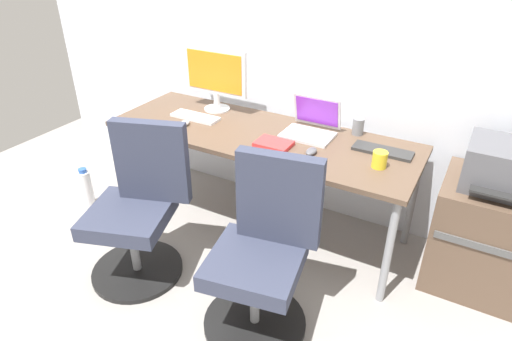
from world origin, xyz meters
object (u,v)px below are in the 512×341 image
at_px(water_bottle_on_floor, 86,188).
at_px(side_cabinet, 483,236).
at_px(office_chair_left, 138,211).
at_px(office_chair_right, 263,256).
at_px(coffee_mug, 380,160).
at_px(open_laptop, 312,125).
at_px(desktop_monitor, 216,75).
at_px(printer, 505,167).

bearing_deg(water_bottle_on_floor, side_cabinet, 11.89).
height_order(office_chair_left, water_bottle_on_floor, office_chair_left).
bearing_deg(office_chair_right, coffee_mug, 61.77).
distance_m(open_laptop, coffee_mug, 0.54).
relative_size(office_chair_right, desktop_monitor, 1.96).
distance_m(side_cabinet, desktop_monitor, 1.93).
bearing_deg(water_bottle_on_floor, office_chair_left, -20.54).
bearing_deg(office_chair_right, printer, 42.44).
distance_m(side_cabinet, coffee_mug, 0.76).
height_order(office_chair_left, desktop_monitor, desktop_monitor).
bearing_deg(office_chair_left, printer, 26.28).
bearing_deg(coffee_mug, water_bottle_on_floor, -170.33).
distance_m(printer, desktop_monitor, 1.84).
relative_size(office_chair_left, desktop_monitor, 1.96).
relative_size(office_chair_right, coffee_mug, 10.22).
bearing_deg(open_laptop, printer, -1.16).
bearing_deg(side_cabinet, office_chair_left, -153.70).
xyz_separation_m(office_chair_right, printer, (0.94, 0.86, 0.34)).
bearing_deg(water_bottle_on_floor, open_laptop, 20.50).
height_order(office_chair_right, printer, office_chair_right).
relative_size(office_chair_left, office_chair_right, 1.00).
bearing_deg(side_cabinet, desktop_monitor, 177.79).
xyz_separation_m(office_chair_left, open_laptop, (0.67, 0.89, 0.34)).
relative_size(office_chair_right, side_cabinet, 1.45).
xyz_separation_m(open_laptop, coffee_mug, (0.49, -0.23, -0.01)).
distance_m(office_chair_right, printer, 1.33).
xyz_separation_m(office_chair_right, coffee_mug, (0.35, 0.66, 0.33)).
bearing_deg(office_chair_left, water_bottle_on_floor, 159.46).
relative_size(office_chair_left, open_laptop, 3.03).
bearing_deg(desktop_monitor, office_chair_right, -46.75).
bearing_deg(coffee_mug, printer, 19.08).
distance_m(office_chair_left, coffee_mug, 1.38).
bearing_deg(coffee_mug, desktop_monitor, 167.41).
relative_size(printer, water_bottle_on_floor, 1.29).
distance_m(office_chair_right, water_bottle_on_floor, 1.71).
xyz_separation_m(office_chair_left, coffee_mug, (1.16, 0.66, 0.33)).
bearing_deg(office_chair_left, office_chair_right, 0.17).
distance_m(office_chair_left, office_chair_right, 0.81).
height_order(printer, desktop_monitor, desktop_monitor).
height_order(water_bottle_on_floor, coffee_mug, coffee_mug).
height_order(office_chair_right, desktop_monitor, desktop_monitor).
height_order(office_chair_right, open_laptop, office_chair_right).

